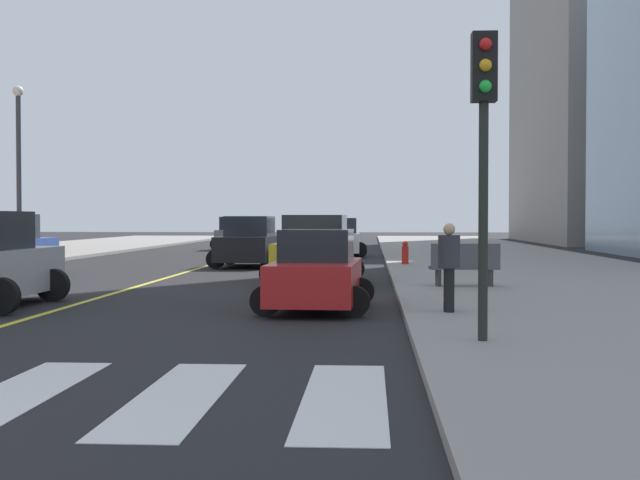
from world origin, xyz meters
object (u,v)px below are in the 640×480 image
Objects in this scene: street_lamp at (19,158)px; car_white_sixth at (340,239)px; traffic_light_near_corner at (484,124)px; car_yellow_seventh at (315,251)px; car_black_second at (249,243)px; fire_hydrant at (405,253)px; park_bench at (465,266)px; car_blue_fifth at (4,248)px; pedestrian_waiting_east at (449,263)px; car_red_fourth at (316,273)px; car_gray_nearest at (237,234)px.

car_white_sixth is at bearing 32.88° from street_lamp.
car_yellow_seventh is at bearing -75.51° from traffic_light_near_corner.
car_black_second reaches higher than fire_hydrant.
traffic_light_near_corner is 2.44× the size of park_bench.
car_black_second is 13.41m from park_bench.
traffic_light_near_corner reaches higher than car_black_second.
street_lamp is (-12.90, -8.34, 3.51)m from car_white_sixth.
car_black_second is 0.97× the size of car_blue_fifth.
street_lamp is (-15.94, 18.04, 3.33)m from pedestrian_waiting_east.
car_black_second is 10.24m from street_lamp.
car_black_second is 6.20m from fire_hydrant.
car_yellow_seventh is 4.90m from park_bench.
traffic_light_near_corner is at bearing -89.15° from fire_hydrant.
car_red_fourth is 2.29× the size of pedestrian_waiting_east.
traffic_light_near_corner reaches higher than car_red_fourth.
car_white_sixth is (-0.40, 24.87, 0.11)m from car_red_fourth.
car_blue_fifth is 2.55× the size of park_bench.
car_gray_nearest is at bearing -76.01° from traffic_light_near_corner.
traffic_light_near_corner reaches higher than park_bench.
car_yellow_seventh reaches higher than pedestrian_waiting_east.
car_yellow_seventh is at bearing -35.77° from street_lamp.
car_yellow_seventh reaches higher than car_white_sixth.
fire_hydrant is (2.97, 7.99, -0.37)m from car_yellow_seventh.
car_blue_fifth is at bearing 43.44° from car_black_second.
fire_hydrant is (9.50, -18.65, -0.36)m from car_gray_nearest.
street_lamp is at bearing -1.86° from car_black_second.
traffic_light_near_corner is at bearing -49.19° from car_blue_fifth.
pedestrian_waiting_east is 24.30m from street_lamp.
car_yellow_seventh is 13.32m from traffic_light_near_corner.
street_lamp is (-15.77, 1.23, 3.83)m from fire_hydrant.
car_black_second is 2.49× the size of park_bench.
car_blue_fifth is 14.57m from fire_hydrant.
car_yellow_seventh is at bearing 53.56° from park_bench.
fire_hydrant is 16.28m from street_lamp.
traffic_light_near_corner is at bearing -75.74° from car_gray_nearest.
traffic_light_near_corner is 5.02× the size of fire_hydrant.
traffic_light_near_corner reaches higher than car_gray_nearest.
pedestrian_waiting_east is at bearing -87.91° from traffic_light_near_corner.
car_yellow_seventh is at bearing -13.71° from car_blue_fifth.
car_yellow_seventh reaches higher than car_red_fourth.
car_blue_fifth is 1.08× the size of car_white_sixth.
car_blue_fifth is at bearing -38.86° from car_red_fourth.
fire_hydrant is (13.36, 5.78, -0.39)m from car_blue_fifth.
car_white_sixth is at bearing -88.33° from car_yellow_seventh.
street_lamp is at bearing 51.51° from park_bench.
car_black_second is 1.02× the size of traffic_light_near_corner.
park_bench is at bearing 100.69° from car_white_sixth.
traffic_light_near_corner is 10.39m from park_bench.
pedestrian_waiting_east reaches higher than car_red_fourth.
street_lamp is (-9.61, 0.63, 3.48)m from car_black_second.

